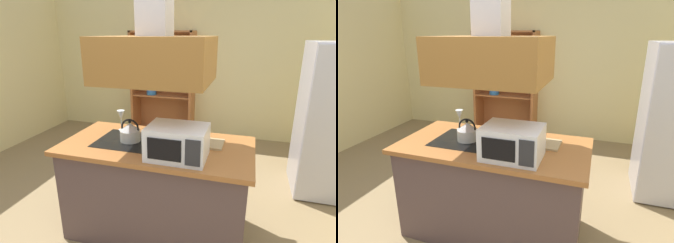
% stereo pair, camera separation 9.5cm
% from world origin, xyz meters
% --- Properties ---
extents(ground_plane, '(7.80, 7.80, 0.00)m').
position_xyz_m(ground_plane, '(0.00, 0.00, 0.00)').
color(ground_plane, olive).
extents(wall_back, '(6.00, 0.12, 2.70)m').
position_xyz_m(wall_back, '(0.00, 3.00, 1.35)').
color(wall_back, beige).
rests_on(wall_back, ground).
extents(kitchen_island, '(1.68, 0.86, 0.90)m').
position_xyz_m(kitchen_island, '(0.08, 0.18, 0.45)').
color(kitchen_island, '#4F3C3A').
rests_on(kitchen_island, ground).
extents(range_hood, '(0.90, 0.70, 1.25)m').
position_xyz_m(range_hood, '(0.08, 0.18, 1.75)').
color(range_hood, '#946128').
extents(dish_cabinet, '(1.12, 0.40, 1.87)m').
position_xyz_m(dish_cabinet, '(-0.68, 2.79, 0.83)').
color(dish_cabinet, '#9D5B2F').
rests_on(dish_cabinet, ground).
extents(kettle, '(0.18, 0.18, 0.21)m').
position_xyz_m(kettle, '(-0.17, 0.18, 0.99)').
color(kettle, beige).
rests_on(kettle, kitchen_island).
extents(cutting_board, '(0.35, 0.25, 0.02)m').
position_xyz_m(cutting_board, '(0.48, 0.30, 0.91)').
color(cutting_board, tan).
rests_on(cutting_board, kitchen_island).
extents(microwave, '(0.46, 0.35, 0.26)m').
position_xyz_m(microwave, '(0.33, -0.04, 1.03)').
color(microwave, silver).
rests_on(microwave, kitchen_island).
extents(wine_glass_on_counter, '(0.08, 0.08, 0.21)m').
position_xyz_m(wine_glass_on_counter, '(-0.38, 0.42, 1.05)').
color(wine_glass_on_counter, silver).
rests_on(wine_glass_on_counter, kitchen_island).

